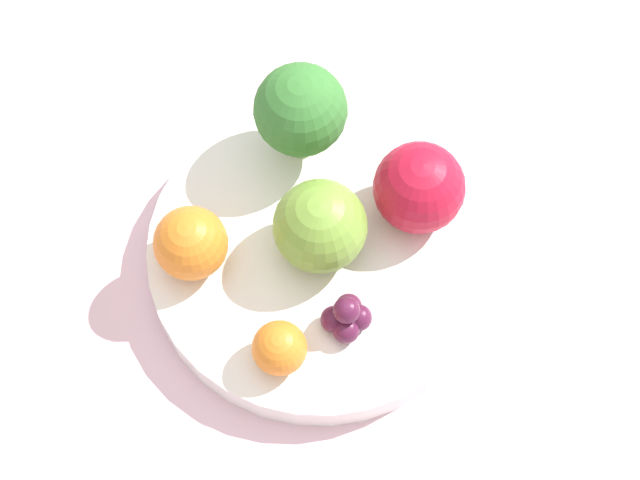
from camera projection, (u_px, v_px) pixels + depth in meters
name	position (u px, v px, depth m)	size (l,w,h in m)	color
ground_plane	(320.00, 273.00, 0.77)	(6.00, 6.00, 0.00)	gray
table_surface	(320.00, 268.00, 0.76)	(1.20, 1.20, 0.02)	silver
bowl	(320.00, 254.00, 0.74)	(0.24, 0.24, 0.03)	white
broccoli	(301.00, 111.00, 0.72)	(0.06, 0.06, 0.08)	#99C17A
apple_red	(419.00, 188.00, 0.71)	(0.06, 0.06, 0.06)	#B7142D
apple_green	(323.00, 230.00, 0.70)	(0.06, 0.06, 0.06)	olive
orange_front	(279.00, 348.00, 0.68)	(0.04, 0.04, 0.04)	orange
orange_back	(191.00, 243.00, 0.70)	(0.05, 0.05, 0.05)	orange
grape_cluster	(347.00, 317.00, 0.69)	(0.03, 0.03, 0.03)	#511938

